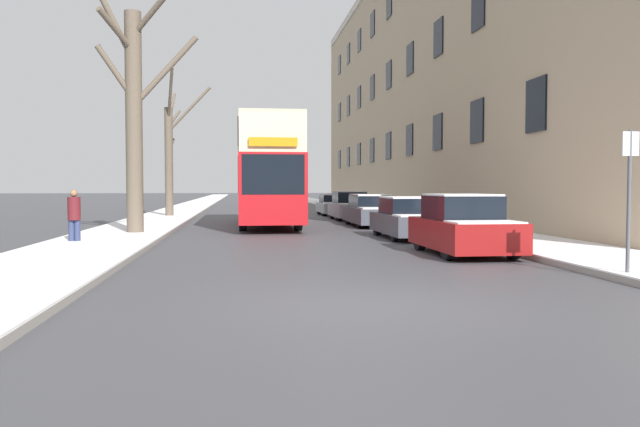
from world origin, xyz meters
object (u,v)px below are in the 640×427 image
at_px(bare_tree_left_1, 170,152).
at_px(parked_car_4, 334,205).
at_px(double_decker_bus, 267,168).
at_px(parked_car_0, 463,227).
at_px(bare_tree_left_0, 134,113).
at_px(parked_car_1, 410,219).
at_px(parked_car_3, 350,207).
at_px(street_sign_post, 629,195).
at_px(parked_car_2, 371,211).
at_px(pedestrian_left_sidewalk, 74,215).

relative_size(bare_tree_left_1, parked_car_4, 1.86).
relative_size(double_decker_bus, parked_car_0, 2.77).
xyz_separation_m(bare_tree_left_0, parked_car_4, (9.25, 15.39, -3.64)).
distance_m(parked_car_0, parked_car_1, 5.10).
relative_size(bare_tree_left_1, double_decker_bus, 0.72).
distance_m(bare_tree_left_0, parked_car_0, 12.02).
xyz_separation_m(bare_tree_left_1, parked_car_0, (9.44, -19.44, -2.89)).
xyz_separation_m(double_decker_bus, parked_car_3, (4.49, 4.45, -1.86)).
xyz_separation_m(bare_tree_left_0, street_sign_post, (10.64, -11.55, -2.68)).
distance_m(bare_tree_left_0, parked_car_3, 14.09).
distance_m(parked_car_3, parked_car_4, 5.39).
height_order(parked_car_2, street_sign_post, street_sign_post).
xyz_separation_m(bare_tree_left_1, parked_car_3, (9.44, -2.63, -2.91)).
bearing_deg(pedestrian_left_sidewalk, street_sign_post, -41.99).
bearing_deg(parked_car_1, double_decker_bus, 121.74).
xyz_separation_m(double_decker_bus, parked_car_1, (4.49, -7.26, -1.91)).
xyz_separation_m(bare_tree_left_0, parked_car_1, (9.25, -1.70, -3.61)).
bearing_deg(parked_car_4, double_decker_bus, -114.53).
relative_size(bare_tree_left_1, street_sign_post, 2.85).
height_order(double_decker_bus, parked_car_3, double_decker_bus).
bearing_deg(parked_car_3, double_decker_bus, -135.23).
bearing_deg(pedestrian_left_sidewalk, parked_car_3, 44.76).
distance_m(double_decker_bus, parked_car_0, 13.27).
xyz_separation_m(bare_tree_left_1, parked_car_2, (9.44, -7.98, -2.94)).
height_order(bare_tree_left_1, parked_car_4, bare_tree_left_1).
xyz_separation_m(parked_car_1, pedestrian_left_sidewalk, (-10.42, -1.69, 0.26)).
bearing_deg(bare_tree_left_1, parked_car_0, -64.10).
height_order(bare_tree_left_1, street_sign_post, bare_tree_left_1).
height_order(parked_car_1, street_sign_post, street_sign_post).
bearing_deg(parked_car_1, street_sign_post, -81.96).
bearing_deg(double_decker_bus, parked_car_1, -58.26).
height_order(bare_tree_left_0, pedestrian_left_sidewalk, bare_tree_left_0).
bearing_deg(double_decker_bus, parked_car_2, -11.25).
bearing_deg(pedestrian_left_sidewalk, bare_tree_left_0, 63.61).
bearing_deg(parked_car_2, parked_car_3, 90.00).
height_order(parked_car_0, parked_car_2, parked_car_0).
distance_m(parked_car_3, pedestrian_left_sidewalk, 16.98).
bearing_deg(parked_car_4, bare_tree_left_0, -121.01).
xyz_separation_m(pedestrian_left_sidewalk, street_sign_post, (11.81, -8.16, 0.67)).
bearing_deg(bare_tree_left_1, parked_car_2, -40.21).
bearing_deg(double_decker_bus, parked_car_0, -70.03).
distance_m(double_decker_bus, parked_car_1, 8.74).
height_order(bare_tree_left_0, parked_car_0, bare_tree_left_0).
bearing_deg(parked_car_3, parked_car_2, -90.00).
bearing_deg(bare_tree_left_0, parked_car_1, -10.44).
xyz_separation_m(parked_car_2, parked_car_3, (0.00, 5.35, 0.04)).
relative_size(parked_car_0, street_sign_post, 1.42).
height_order(parked_car_0, pedestrian_left_sidewalk, pedestrian_left_sidewalk).
bearing_deg(pedestrian_left_sidewalk, parked_car_4, 53.61).
bearing_deg(parked_car_2, bare_tree_left_1, 139.79).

